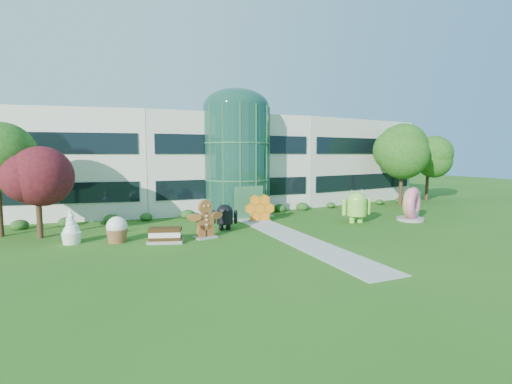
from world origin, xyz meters
name	(u,v)px	position (x,y,z in m)	size (l,w,h in m)	color
ground	(301,241)	(0.00, 0.00, 0.00)	(140.00, 140.00, 0.00)	#215114
building	(217,162)	(0.00, 18.00, 4.65)	(46.00, 15.00, 9.30)	beige
atrium	(236,161)	(0.00, 12.00, 4.90)	(6.00, 6.00, 9.80)	#194738
walkway	(286,234)	(0.00, 2.00, 0.02)	(2.40, 20.00, 0.04)	#9E9E93
tree_red	(38,193)	(-15.50, 7.50, 3.00)	(4.00, 4.00, 6.00)	#3F0C14
trees_backdrop	(233,168)	(0.00, 13.00, 4.20)	(52.00, 8.00, 8.40)	#1E4210
android_green	(356,205)	(7.26, 3.73, 1.48)	(2.60, 1.74, 2.95)	#79C73F
android_black	(225,215)	(-3.40, 5.25, 1.10)	(1.93, 1.30, 2.20)	black
donut	(411,204)	(11.98, 2.68, 1.42)	(2.73, 1.31, 2.84)	#E9597D
gingerbread	(205,219)	(-5.41, 3.19, 1.29)	(2.80, 1.08, 2.58)	brown
ice_cream_sandwich	(165,235)	(-8.08, 2.90, 0.48)	(2.16, 1.08, 0.96)	black
honeycomb	(260,210)	(0.24, 7.14, 1.01)	(2.57, 0.92, 2.02)	orange
froyo	(71,226)	(-13.48, 4.97, 1.08)	(1.26, 1.26, 2.16)	white
cupcake	(117,229)	(-10.86, 4.21, 0.83)	(1.38, 1.38, 1.66)	white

